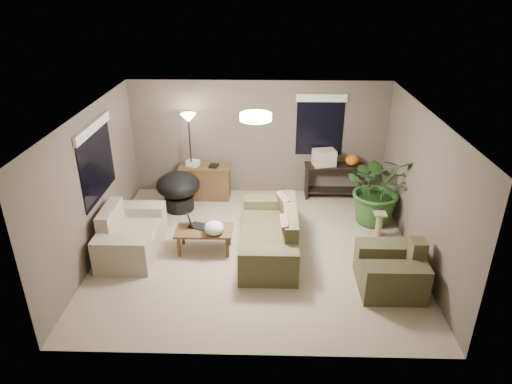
{
  "coord_description": "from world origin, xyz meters",
  "views": [
    {
      "loc": [
        0.19,
        -6.91,
        4.41
      ],
      "look_at": [
        0.0,
        0.2,
        1.05
      ],
      "focal_mm": 32.0,
      "sensor_mm": 36.0,
      "label": 1
    }
  ],
  "objects_px": {
    "armchair": "(391,271)",
    "papasan_chair": "(178,189)",
    "desk": "(205,182)",
    "floor_lamp": "(189,129)",
    "coffee_table": "(204,233)",
    "main_sofa": "(271,236)",
    "cat_scratching_post": "(379,227)",
    "console_table": "(334,178)",
    "loveseat": "(130,236)",
    "houseplant": "(378,195)"
  },
  "relations": [
    {
      "from": "main_sofa",
      "to": "desk",
      "type": "bearing_deg",
      "value": 123.68
    },
    {
      "from": "armchair",
      "to": "desk",
      "type": "relative_size",
      "value": 0.91
    },
    {
      "from": "coffee_table",
      "to": "papasan_chair",
      "type": "xyz_separation_m",
      "value": [
        -0.73,
        1.58,
        0.11
      ]
    },
    {
      "from": "console_table",
      "to": "papasan_chair",
      "type": "height_order",
      "value": "papasan_chair"
    },
    {
      "from": "armchair",
      "to": "cat_scratching_post",
      "type": "height_order",
      "value": "armchair"
    },
    {
      "from": "loveseat",
      "to": "coffee_table",
      "type": "xyz_separation_m",
      "value": [
        1.3,
        0.04,
        0.06
      ]
    },
    {
      "from": "cat_scratching_post",
      "to": "desk",
      "type": "bearing_deg",
      "value": 154.82
    },
    {
      "from": "cat_scratching_post",
      "to": "floor_lamp",
      "type": "bearing_deg",
      "value": 157.45
    },
    {
      "from": "console_table",
      "to": "floor_lamp",
      "type": "height_order",
      "value": "floor_lamp"
    },
    {
      "from": "main_sofa",
      "to": "cat_scratching_post",
      "type": "xyz_separation_m",
      "value": [
        2.0,
        0.53,
        -0.08
      ]
    },
    {
      "from": "console_table",
      "to": "floor_lamp",
      "type": "relative_size",
      "value": 0.68
    },
    {
      "from": "loveseat",
      "to": "desk",
      "type": "height_order",
      "value": "loveseat"
    },
    {
      "from": "coffee_table",
      "to": "cat_scratching_post",
      "type": "distance_m",
      "value": 3.22
    },
    {
      "from": "loveseat",
      "to": "console_table",
      "type": "xyz_separation_m",
      "value": [
        3.86,
        2.31,
        0.14
      ]
    },
    {
      "from": "loveseat",
      "to": "cat_scratching_post",
      "type": "height_order",
      "value": "loveseat"
    },
    {
      "from": "main_sofa",
      "to": "houseplant",
      "type": "relative_size",
      "value": 1.49
    },
    {
      "from": "coffee_table",
      "to": "console_table",
      "type": "distance_m",
      "value": 3.42
    },
    {
      "from": "papasan_chair",
      "to": "cat_scratching_post",
      "type": "distance_m",
      "value": 4.05
    },
    {
      "from": "desk",
      "to": "cat_scratching_post",
      "type": "distance_m",
      "value": 3.78
    },
    {
      "from": "desk",
      "to": "floor_lamp",
      "type": "relative_size",
      "value": 0.58
    },
    {
      "from": "armchair",
      "to": "cat_scratching_post",
      "type": "distance_m",
      "value": 1.54
    },
    {
      "from": "coffee_table",
      "to": "desk",
      "type": "xyz_separation_m",
      "value": [
        -0.25,
        2.15,
        0.02
      ]
    },
    {
      "from": "armchair",
      "to": "coffee_table",
      "type": "xyz_separation_m",
      "value": [
        -3.03,
        0.98,
        0.06
      ]
    },
    {
      "from": "houseplant",
      "to": "main_sofa",
      "type": "bearing_deg",
      "value": -151.62
    },
    {
      "from": "cat_scratching_post",
      "to": "houseplant",
      "type": "bearing_deg",
      "value": 82.35
    },
    {
      "from": "coffee_table",
      "to": "desk",
      "type": "relative_size",
      "value": 0.91
    },
    {
      "from": "desk",
      "to": "houseplant",
      "type": "distance_m",
      "value": 3.65
    },
    {
      "from": "desk",
      "to": "coffee_table",
      "type": "bearing_deg",
      "value": -83.4
    },
    {
      "from": "papasan_chair",
      "to": "console_table",
      "type": "bearing_deg",
      "value": 11.8
    },
    {
      "from": "desk",
      "to": "console_table",
      "type": "bearing_deg",
      "value": 2.38
    },
    {
      "from": "loveseat",
      "to": "houseplant",
      "type": "distance_m",
      "value": 4.72
    },
    {
      "from": "coffee_table",
      "to": "papasan_chair",
      "type": "height_order",
      "value": "papasan_chair"
    },
    {
      "from": "floor_lamp",
      "to": "console_table",
      "type": "bearing_deg",
      "value": 3.55
    },
    {
      "from": "main_sofa",
      "to": "armchair",
      "type": "height_order",
      "value": "same"
    },
    {
      "from": "papasan_chair",
      "to": "floor_lamp",
      "type": "bearing_deg",
      "value": 67.03
    },
    {
      "from": "armchair",
      "to": "papasan_chair",
      "type": "xyz_separation_m",
      "value": [
        -3.76,
        2.56,
        0.17
      ]
    },
    {
      "from": "floor_lamp",
      "to": "papasan_chair",
      "type": "bearing_deg",
      "value": -112.97
    },
    {
      "from": "console_table",
      "to": "houseplant",
      "type": "height_order",
      "value": "houseplant"
    },
    {
      "from": "papasan_chair",
      "to": "houseplant",
      "type": "distance_m",
      "value": 4.01
    },
    {
      "from": "coffee_table",
      "to": "floor_lamp",
      "type": "distance_m",
      "value": 2.48
    },
    {
      "from": "papasan_chair",
      "to": "desk",
      "type": "bearing_deg",
      "value": 49.76
    },
    {
      "from": "coffee_table",
      "to": "main_sofa",
      "type": "bearing_deg",
      "value": 0.91
    },
    {
      "from": "desk",
      "to": "console_table",
      "type": "xyz_separation_m",
      "value": [
        2.81,
        0.12,
        0.06
      ]
    },
    {
      "from": "armchair",
      "to": "floor_lamp",
      "type": "distance_m",
      "value": 4.86
    },
    {
      "from": "main_sofa",
      "to": "papasan_chair",
      "type": "relative_size",
      "value": 2.06
    },
    {
      "from": "console_table",
      "to": "houseplant",
      "type": "distance_m",
      "value": 1.33
    },
    {
      "from": "loveseat",
      "to": "coffee_table",
      "type": "height_order",
      "value": "loveseat"
    },
    {
      "from": "armchair",
      "to": "coffee_table",
      "type": "height_order",
      "value": "armchair"
    },
    {
      "from": "main_sofa",
      "to": "armchair",
      "type": "relative_size",
      "value": 2.2
    },
    {
      "from": "desk",
      "to": "papasan_chair",
      "type": "height_order",
      "value": "papasan_chair"
    }
  ]
}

